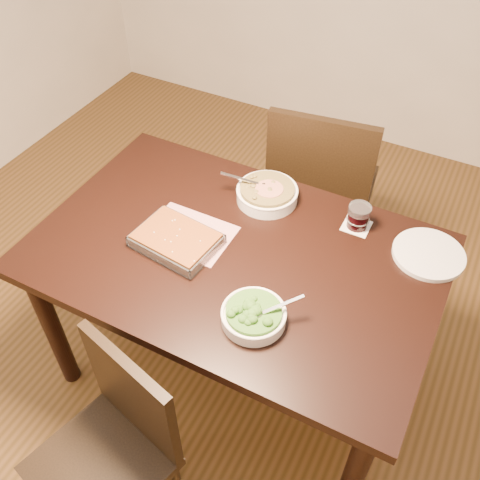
# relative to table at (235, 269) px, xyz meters

# --- Properties ---
(ground) EXTENTS (4.00, 4.00, 0.00)m
(ground) POSITION_rel_table_xyz_m (0.00, 0.00, -0.65)
(ground) COLOR #442F13
(ground) RESTS_ON ground
(table) EXTENTS (1.40, 0.90, 0.75)m
(table) POSITION_rel_table_xyz_m (0.00, 0.00, 0.00)
(table) COLOR black
(table) RESTS_ON ground
(magazine_a) EXTENTS (0.30, 0.22, 0.01)m
(magazine_a) POSITION_rel_table_xyz_m (-0.18, -0.00, 0.10)
(magazine_a) COLOR #A22E44
(magazine_a) RESTS_ON table
(coaster) EXTENTS (0.10, 0.10, 0.00)m
(coaster) POSITION_rel_table_xyz_m (0.33, 0.31, 0.10)
(coaster) COLOR white
(coaster) RESTS_ON table
(stew_bowl) EXTENTS (0.25, 0.23, 0.09)m
(stew_bowl) POSITION_rel_table_xyz_m (-0.02, 0.30, 0.13)
(stew_bowl) COLOR white
(stew_bowl) RESTS_ON table
(broccoli_bowl) EXTENTS (0.20, 0.20, 0.08)m
(broccoli_bowl) POSITION_rel_table_xyz_m (0.19, -0.23, 0.12)
(broccoli_bowl) COLOR white
(broccoli_bowl) RESTS_ON table
(baking_dish) EXTENTS (0.30, 0.24, 0.05)m
(baking_dish) POSITION_rel_table_xyz_m (-0.19, -0.07, 0.12)
(baking_dish) COLOR silver
(baking_dish) RESTS_ON table
(wine_tumbler) EXTENTS (0.08, 0.08, 0.09)m
(wine_tumbler) POSITION_rel_table_xyz_m (0.33, 0.31, 0.15)
(wine_tumbler) COLOR black
(wine_tumbler) RESTS_ON coaster
(dinner_plate) EXTENTS (0.25, 0.25, 0.02)m
(dinner_plate) POSITION_rel_table_xyz_m (0.60, 0.29, 0.10)
(dinner_plate) COLOR silver
(dinner_plate) RESTS_ON table
(chair_near) EXTENTS (0.46, 0.46, 0.81)m
(chair_near) POSITION_rel_table_xyz_m (-0.08, -0.65, -0.20)
(chair_near) COLOR black
(chair_near) RESTS_ON ground
(chair_far) EXTENTS (0.51, 0.51, 0.96)m
(chair_far) POSITION_rel_table_xyz_m (0.06, 0.72, -0.12)
(chair_far) COLOR black
(chair_far) RESTS_ON ground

